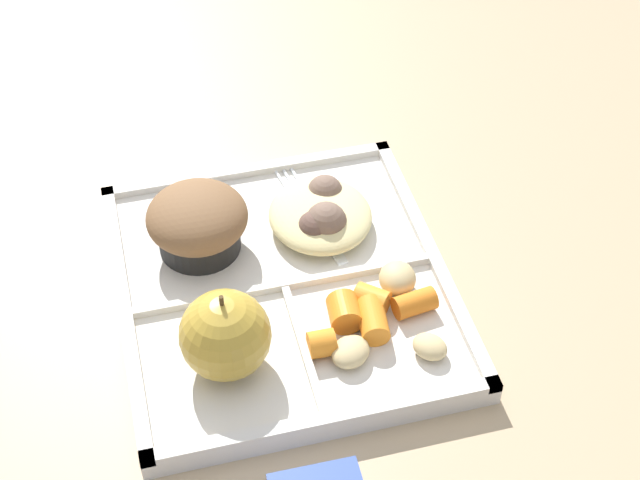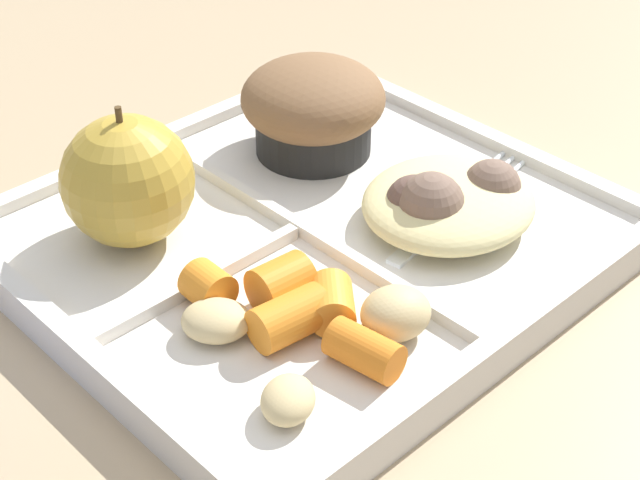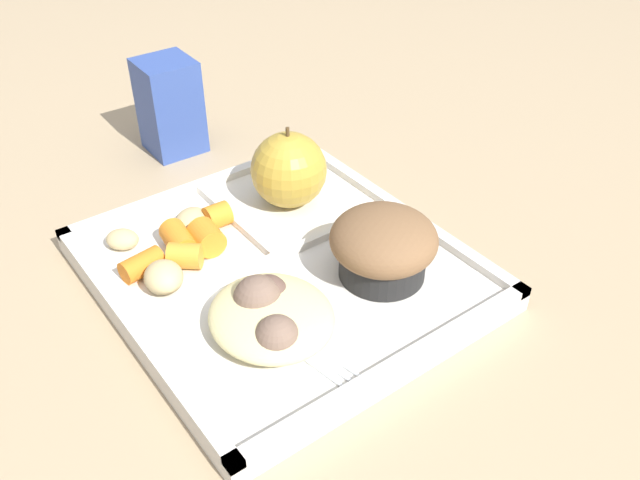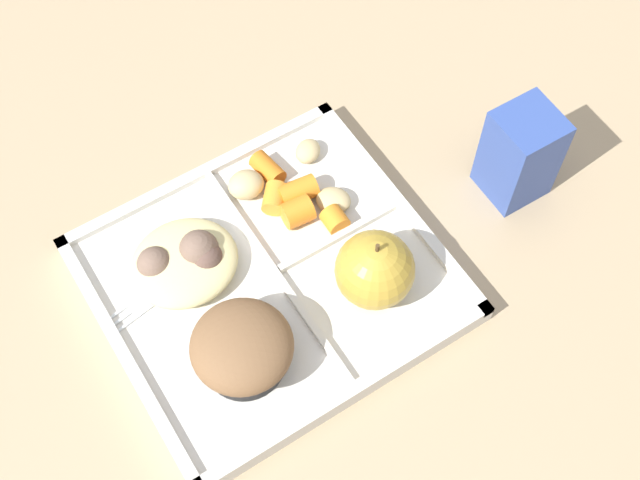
% 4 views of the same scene
% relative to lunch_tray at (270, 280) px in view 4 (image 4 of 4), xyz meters
% --- Properties ---
extents(ground, '(6.00, 6.00, 0.00)m').
position_rel_lunch_tray_xyz_m(ground, '(0.00, -0.00, -0.01)').
color(ground, tan).
extents(lunch_tray, '(0.31, 0.28, 0.02)m').
position_rel_lunch_tray_xyz_m(lunch_tray, '(0.00, 0.00, 0.00)').
color(lunch_tray, silver).
rests_on(lunch_tray, ground).
extents(green_apple, '(0.07, 0.07, 0.08)m').
position_rel_lunch_tray_xyz_m(green_apple, '(-0.07, 0.06, 0.04)').
color(green_apple, '#B79333').
rests_on(green_apple, lunch_tray).
extents(bran_muffin, '(0.09, 0.09, 0.06)m').
position_rel_lunch_tray_xyz_m(bran_muffin, '(0.06, 0.06, 0.04)').
color(bran_muffin, black).
rests_on(bran_muffin, lunch_tray).
extents(carrot_slice_small, '(0.03, 0.03, 0.03)m').
position_rel_lunch_tray_xyz_m(carrot_slice_small, '(-0.06, -0.04, 0.02)').
color(carrot_slice_small, orange).
rests_on(carrot_slice_small, lunch_tray).
extents(carrot_slice_tilted, '(0.03, 0.04, 0.02)m').
position_rel_lunch_tray_xyz_m(carrot_slice_tilted, '(-0.06, -0.10, 0.02)').
color(carrot_slice_tilted, orange).
rests_on(carrot_slice_tilted, lunch_tray).
extents(carrot_slice_near_corner, '(0.04, 0.03, 0.02)m').
position_rel_lunch_tray_xyz_m(carrot_slice_near_corner, '(-0.07, -0.06, 0.02)').
color(carrot_slice_near_corner, orange).
rests_on(carrot_slice_near_corner, lunch_tray).
extents(carrot_slice_large, '(0.02, 0.02, 0.02)m').
position_rel_lunch_tray_xyz_m(carrot_slice_large, '(-0.08, -0.01, 0.02)').
color(carrot_slice_large, orange).
rests_on(carrot_slice_large, lunch_tray).
extents(carrot_slice_center, '(0.04, 0.04, 0.02)m').
position_rel_lunch_tray_xyz_m(carrot_slice_center, '(-0.05, -0.07, 0.02)').
color(carrot_slice_center, orange).
rests_on(carrot_slice_center, lunch_tray).
extents(potato_chunk_large, '(0.04, 0.05, 0.02)m').
position_rel_lunch_tray_xyz_m(potato_chunk_large, '(-0.09, -0.03, 0.02)').
color(potato_chunk_large, tan).
rests_on(potato_chunk_large, lunch_tray).
extents(potato_chunk_small, '(0.04, 0.04, 0.02)m').
position_rel_lunch_tray_xyz_m(potato_chunk_small, '(-0.03, -0.09, 0.02)').
color(potato_chunk_small, tan).
rests_on(potato_chunk_small, lunch_tray).
extents(potato_chunk_corner, '(0.04, 0.04, 0.02)m').
position_rel_lunch_tray_xyz_m(potato_chunk_corner, '(-0.10, -0.10, 0.02)').
color(potato_chunk_corner, tan).
rests_on(potato_chunk_corner, lunch_tray).
extents(egg_noodle_pile, '(0.10, 0.09, 0.03)m').
position_rel_lunch_tray_xyz_m(egg_noodle_pile, '(0.06, -0.05, 0.02)').
color(egg_noodle_pile, beige).
rests_on(egg_noodle_pile, lunch_tray).
extents(meatball_side, '(0.04, 0.04, 0.04)m').
position_rel_lunch_tray_xyz_m(meatball_side, '(0.04, -0.05, 0.03)').
color(meatball_side, '#755B4C').
rests_on(meatball_side, lunch_tray).
extents(meatball_center, '(0.03, 0.03, 0.03)m').
position_rel_lunch_tray_xyz_m(meatball_center, '(0.09, -0.06, 0.02)').
color(meatball_center, '#755B4C').
rests_on(meatball_center, lunch_tray).
extents(meatball_front, '(0.03, 0.03, 0.03)m').
position_rel_lunch_tray_xyz_m(meatball_front, '(0.04, -0.04, 0.02)').
color(meatball_front, brown).
rests_on(meatball_front, lunch_tray).
extents(plastic_fork, '(0.14, 0.04, 0.00)m').
position_rel_lunch_tray_xyz_m(plastic_fork, '(0.09, -0.04, 0.01)').
color(plastic_fork, white).
rests_on(plastic_fork, lunch_tray).
extents(milk_carton, '(0.06, 0.06, 0.11)m').
position_rel_lunch_tray_xyz_m(milk_carton, '(-0.26, 0.03, 0.04)').
color(milk_carton, '#334C99').
rests_on(milk_carton, ground).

